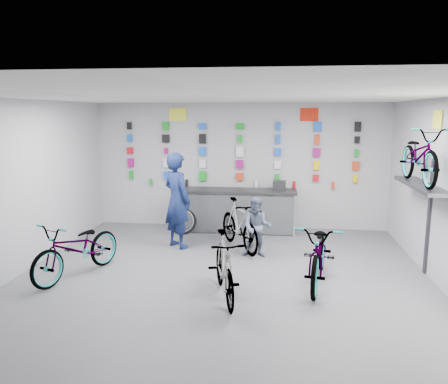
# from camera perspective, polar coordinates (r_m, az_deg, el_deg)

# --- Properties ---
(floor) EXTENTS (8.00, 8.00, 0.00)m
(floor) POSITION_cam_1_polar(r_m,az_deg,el_deg) (7.04, -0.75, -12.76)
(floor) COLOR #4F5054
(floor) RESTS_ON ground
(ceiling) EXTENTS (8.00, 8.00, 0.00)m
(ceiling) POSITION_cam_1_polar(r_m,az_deg,el_deg) (6.49, -0.82, 12.43)
(ceiling) COLOR white
(ceiling) RESTS_ON wall_back
(wall_back) EXTENTS (7.00, 0.00, 7.00)m
(wall_back) POSITION_cam_1_polar(r_m,az_deg,el_deg) (10.53, 2.10, 3.42)
(wall_back) COLOR #A9A9AC
(wall_back) RESTS_ON floor
(wall_front) EXTENTS (7.00, 0.00, 7.00)m
(wall_front) POSITION_cam_1_polar(r_m,az_deg,el_deg) (2.86, -11.89, -15.99)
(wall_front) COLOR #A9A9AC
(wall_front) RESTS_ON floor
(wall_left) EXTENTS (0.00, 8.00, 8.00)m
(wall_left) POSITION_cam_1_polar(r_m,az_deg,el_deg) (7.86, -26.96, -0.04)
(wall_left) COLOR #A9A9AC
(wall_left) RESTS_ON floor
(counter) EXTENTS (2.70, 0.66, 1.00)m
(counter) POSITION_cam_1_polar(r_m,az_deg,el_deg) (10.25, 1.85, -2.52)
(counter) COLOR black
(counter) RESTS_ON floor
(merch_wall) EXTENTS (5.55, 0.08, 1.56)m
(merch_wall) POSITION_cam_1_polar(r_m,az_deg,el_deg) (10.43, 2.15, 5.05)
(merch_wall) COLOR #149C21
(merch_wall) RESTS_ON wall_back
(wall_bracket) EXTENTS (0.39, 1.90, 2.00)m
(wall_bracket) POSITION_cam_1_polar(r_m,az_deg,el_deg) (8.12, 24.43, 0.19)
(wall_bracket) COLOR #333338
(wall_bracket) RESTS_ON wall_right
(sign_left) EXTENTS (0.42, 0.02, 0.30)m
(sign_left) POSITION_cam_1_polar(r_m,az_deg,el_deg) (10.67, -6.04, 10.03)
(sign_left) COLOR #FBFF3C
(sign_left) RESTS_ON wall_back
(sign_right) EXTENTS (0.42, 0.02, 0.30)m
(sign_right) POSITION_cam_1_polar(r_m,az_deg,el_deg) (10.43, 11.07, 9.89)
(sign_right) COLOR red
(sign_right) RESTS_ON wall_back
(sign_side) EXTENTS (0.02, 0.40, 0.30)m
(sign_side) POSITION_cam_1_polar(r_m,az_deg,el_deg) (8.06, 26.10, 8.49)
(sign_side) COLOR #FBFF3C
(sign_side) RESTS_ON wall_right
(bike_left) EXTENTS (1.30, 2.00, 0.99)m
(bike_left) POSITION_cam_1_polar(r_m,az_deg,el_deg) (7.86, -18.58, -6.99)
(bike_left) COLOR gray
(bike_left) RESTS_ON floor
(bike_center) EXTENTS (0.88, 1.71, 0.99)m
(bike_center) POSITION_cam_1_polar(r_m,az_deg,el_deg) (6.60, 0.04, -9.74)
(bike_center) COLOR gray
(bike_center) RESTS_ON floor
(bike_right) EXTENTS (1.04, 2.10, 1.06)m
(bike_right) POSITION_cam_1_polar(r_m,az_deg,el_deg) (7.32, 12.43, -7.70)
(bike_right) COLOR gray
(bike_right) RESTS_ON floor
(bike_service) EXTENTS (1.26, 1.73, 1.03)m
(bike_service) POSITION_cam_1_polar(r_m,az_deg,el_deg) (8.94, 2.00, -4.26)
(bike_service) COLOR gray
(bike_service) RESTS_ON floor
(bike_wall) EXTENTS (0.63, 1.80, 0.95)m
(bike_wall) POSITION_cam_1_polar(r_m,az_deg,el_deg) (8.02, 24.21, 4.35)
(bike_wall) COLOR gray
(bike_wall) RESTS_ON wall_bracket
(clerk) EXTENTS (0.86, 0.82, 1.98)m
(clerk) POSITION_cam_1_polar(r_m,az_deg,el_deg) (9.01, -6.15, -1.09)
(clerk) COLOR #121E4A
(clerk) RESTS_ON floor
(customer) EXTENTS (0.60, 0.48, 1.18)m
(customer) POSITION_cam_1_polar(r_m,az_deg,el_deg) (8.46, 4.34, -4.59)
(customer) COLOR #4E5970
(customer) RESTS_ON floor
(spare_wheel) EXTENTS (0.67, 0.37, 0.63)m
(spare_wheel) POSITION_cam_1_polar(r_m,az_deg,el_deg) (10.12, -5.42, -3.77)
(spare_wheel) COLOR black
(spare_wheel) RESTS_ON floor
(register) EXTENTS (0.31, 0.32, 0.22)m
(register) POSITION_cam_1_polar(r_m,az_deg,el_deg) (10.11, 7.24, 0.82)
(register) COLOR black
(register) RESTS_ON counter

